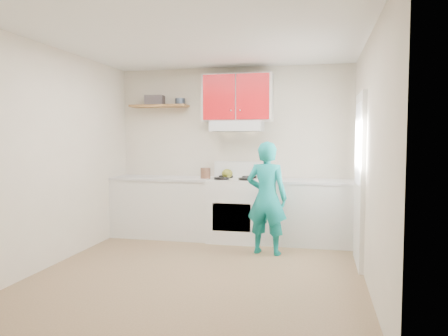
% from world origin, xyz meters
% --- Properties ---
extents(floor, '(3.80, 3.80, 0.00)m').
position_xyz_m(floor, '(0.00, 0.00, 0.00)').
color(floor, brown).
rests_on(floor, ground).
extents(ceiling, '(3.60, 3.80, 0.04)m').
position_xyz_m(ceiling, '(0.00, 0.00, 2.60)').
color(ceiling, white).
rests_on(ceiling, floor).
extents(back_wall, '(3.60, 0.04, 2.60)m').
position_xyz_m(back_wall, '(0.00, 1.90, 1.30)').
color(back_wall, beige).
rests_on(back_wall, floor).
extents(front_wall, '(3.60, 0.04, 2.60)m').
position_xyz_m(front_wall, '(0.00, -1.90, 1.30)').
color(front_wall, beige).
rests_on(front_wall, floor).
extents(left_wall, '(0.04, 3.80, 2.60)m').
position_xyz_m(left_wall, '(-1.80, 0.00, 1.30)').
color(left_wall, beige).
rests_on(left_wall, floor).
extents(right_wall, '(0.04, 3.80, 2.60)m').
position_xyz_m(right_wall, '(1.80, 0.00, 1.30)').
color(right_wall, beige).
rests_on(right_wall, floor).
extents(door, '(0.05, 0.85, 2.05)m').
position_xyz_m(door, '(1.78, 0.70, 1.02)').
color(door, white).
rests_on(door, floor).
extents(door_glass, '(0.01, 0.55, 0.95)m').
position_xyz_m(door_glass, '(1.75, 0.70, 1.45)').
color(door_glass, white).
rests_on(door_glass, door).
extents(counter_left, '(1.52, 0.60, 0.90)m').
position_xyz_m(counter_left, '(-1.04, 1.60, 0.45)').
color(counter_left, silver).
rests_on(counter_left, floor).
extents(counter_right, '(1.32, 0.60, 0.90)m').
position_xyz_m(counter_right, '(1.14, 1.60, 0.45)').
color(counter_right, silver).
rests_on(counter_right, floor).
extents(stove, '(0.76, 0.65, 0.92)m').
position_xyz_m(stove, '(0.10, 1.57, 0.46)').
color(stove, white).
rests_on(stove, floor).
extents(range_hood, '(0.76, 0.44, 0.15)m').
position_xyz_m(range_hood, '(0.10, 1.68, 1.70)').
color(range_hood, silver).
rests_on(range_hood, back_wall).
extents(upper_cabinets, '(1.02, 0.33, 0.70)m').
position_xyz_m(upper_cabinets, '(0.10, 1.73, 2.12)').
color(upper_cabinets, '#B71014').
rests_on(upper_cabinets, back_wall).
extents(shelf, '(0.90, 0.30, 0.04)m').
position_xyz_m(shelf, '(-1.15, 1.75, 2.02)').
color(shelf, brown).
rests_on(shelf, back_wall).
extents(books, '(0.30, 0.23, 0.15)m').
position_xyz_m(books, '(-1.22, 1.73, 2.11)').
color(books, '#40383B').
rests_on(books, shelf).
extents(tin, '(0.20, 0.20, 0.10)m').
position_xyz_m(tin, '(-0.81, 1.76, 2.09)').
color(tin, '#333D4C').
rests_on(tin, shelf).
extents(kettle, '(0.18, 0.18, 0.14)m').
position_xyz_m(kettle, '(-0.04, 1.62, 0.99)').
color(kettle, olive).
rests_on(kettle, stove).
extents(crock, '(0.18, 0.18, 0.18)m').
position_xyz_m(crock, '(-0.34, 1.51, 0.99)').
color(crock, '#533424').
rests_on(crock, counter_left).
extents(cutting_board, '(0.35, 0.29, 0.02)m').
position_xyz_m(cutting_board, '(0.73, 1.59, 0.91)').
color(cutting_board, olive).
rests_on(cutting_board, counter_right).
extents(silicone_mat, '(0.37, 0.33, 0.01)m').
position_xyz_m(silicone_mat, '(1.45, 1.63, 0.90)').
color(silicone_mat, red).
rests_on(silicone_mat, counter_right).
extents(person, '(0.59, 0.44, 1.48)m').
position_xyz_m(person, '(0.64, 0.93, 0.74)').
color(person, '#0E8181').
rests_on(person, floor).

